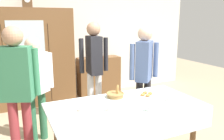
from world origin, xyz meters
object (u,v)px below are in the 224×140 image
at_px(mantel_clock, 27,1).
at_px(spoon_back_edge, 185,100).
at_px(tea_cup_near_left, 111,109).
at_px(tea_cup_front_edge, 170,99).
at_px(person_near_right_end, 94,62).
at_px(pastry_plate, 146,95).
at_px(person_behind_table_right, 35,80).
at_px(wall_cabinet, 27,58).
at_px(bread_basket, 116,95).
at_px(bookshelf_low, 99,76).
at_px(book_stack, 99,56).
at_px(person_behind_table_left, 17,83).
at_px(tea_cup_far_right, 81,110).
at_px(dining_table, 127,113).
at_px(person_by_cabinet, 144,68).
at_px(tea_cup_center, 150,109).
at_px(spoon_center, 76,118).

distance_m(mantel_clock, spoon_back_edge, 3.44).
relative_size(tea_cup_near_left, tea_cup_front_edge, 1.00).
bearing_deg(person_near_right_end, tea_cup_near_left, -103.44).
relative_size(pastry_plate, person_behind_table_right, 0.18).
distance_m(wall_cabinet, bread_basket, 2.44).
xyz_separation_m(mantel_clock, person_behind_table_right, (-0.12, -1.54, -1.19)).
relative_size(bookshelf_low, bread_basket, 4.16).
relative_size(mantel_clock, tea_cup_near_left, 1.85).
xyz_separation_m(book_stack, person_near_right_end, (-0.61, -1.30, 0.13)).
distance_m(mantel_clock, person_behind_table_left, 2.36).
relative_size(tea_cup_front_edge, tea_cup_far_right, 1.00).
relative_size(wall_cabinet, person_behind_table_left, 1.17).
bearing_deg(tea_cup_near_left, bread_basket, 57.19).
height_order(bookshelf_low, pastry_plate, bookshelf_low).
distance_m(tea_cup_near_left, person_behind_table_right, 1.31).
distance_m(dining_table, person_by_cabinet, 1.04).
bearing_deg(spoon_back_edge, wall_cabinet, 120.88).
xyz_separation_m(wall_cabinet, person_by_cabinet, (1.58, -1.89, 0.02)).
relative_size(tea_cup_near_left, pastry_plate, 0.46).
xyz_separation_m(pastry_plate, person_near_right_end, (-0.32, 1.14, 0.29)).
height_order(dining_table, tea_cup_center, tea_cup_center).
relative_size(book_stack, tea_cup_near_left, 1.42).
relative_size(spoon_back_edge, person_near_right_end, 0.07).
xyz_separation_m(tea_cup_front_edge, person_near_right_end, (-0.49, 1.43, 0.28)).
bearing_deg(mantel_clock, tea_cup_front_edge, -62.80).
bearing_deg(person_behind_table_left, bread_basket, -9.03).
distance_m(book_stack, tea_cup_front_edge, 2.74).
bearing_deg(person_near_right_end, person_by_cabinet, -46.95).
bearing_deg(tea_cup_near_left, tea_cup_far_right, 159.57).
xyz_separation_m(tea_cup_far_right, bread_basket, (0.56, 0.28, 0.01)).
xyz_separation_m(bookshelf_low, person_behind_table_left, (-1.87, -2.12, 0.59)).
bearing_deg(tea_cup_center, dining_table, 117.53).
height_order(wall_cabinet, tea_cup_near_left, wall_cabinet).
bearing_deg(bread_basket, tea_cup_center, -77.33).
height_order(bookshelf_low, tea_cup_far_right, bookshelf_low).
xyz_separation_m(wall_cabinet, spoon_center, (0.23, -2.68, -0.23)).
bearing_deg(person_near_right_end, wall_cabinet, 128.12).
height_order(mantel_clock, bread_basket, mantel_clock).
height_order(spoon_center, person_behind_table_right, person_behind_table_right).
height_order(bread_basket, person_near_right_end, person_near_right_end).
distance_m(dining_table, tea_cup_center, 0.33).
relative_size(dining_table, tea_cup_near_left, 14.29).
height_order(tea_cup_near_left, spoon_center, tea_cup_near_left).
bearing_deg(bookshelf_low, wall_cabinet, -178.18).
bearing_deg(tea_cup_far_right, dining_table, -5.14).
bearing_deg(tea_cup_near_left, mantel_clock, 101.83).
distance_m(tea_cup_near_left, tea_cup_front_edge, 0.82).
bearing_deg(mantel_clock, pastry_plate, -63.22).
height_order(book_stack, person_by_cabinet, person_by_cabinet).
distance_m(dining_table, mantel_clock, 3.08).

